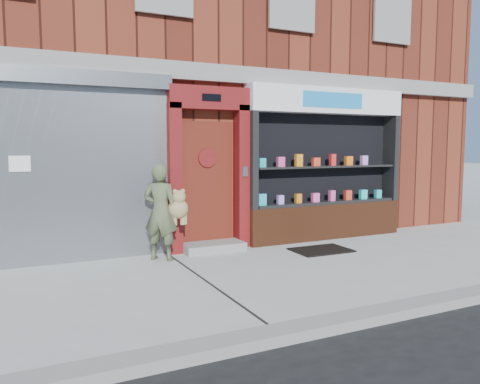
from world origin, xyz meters
TOP-DOWN VIEW (x-y plane):
  - ground at (0.00, 0.00)m, footprint 80.00×80.00m
  - curb at (0.00, -2.15)m, footprint 60.00×0.30m
  - building at (-0.00, 5.99)m, footprint 12.00×8.16m
  - shutter_bay at (-3.00, 1.93)m, footprint 3.10×0.30m
  - red_door_bay at (-0.75, 1.86)m, footprint 1.52×0.58m
  - pharmacy_bay at (1.75, 1.81)m, footprint 3.50×0.41m
  - woman at (-1.72, 1.46)m, footprint 0.79×0.66m
  - doormat at (1.00, 0.87)m, footprint 1.03×0.73m

SIDE VIEW (x-z plane):
  - ground at x=0.00m, z-range 0.00..0.00m
  - doormat at x=1.00m, z-range 0.00..0.03m
  - curb at x=0.00m, z-range 0.00..0.12m
  - woman at x=-1.72m, z-range 0.01..1.60m
  - pharmacy_bay at x=1.75m, z-range -0.13..2.87m
  - red_door_bay at x=-0.75m, z-range 0.01..2.91m
  - shutter_bay at x=-3.00m, z-range 0.20..3.24m
  - building at x=0.00m, z-range 0.00..8.00m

